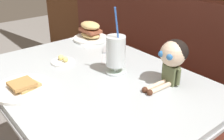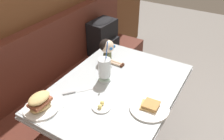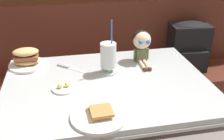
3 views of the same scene
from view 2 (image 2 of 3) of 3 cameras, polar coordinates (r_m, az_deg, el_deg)
The scene contains 10 objects.
wood_panel_wall at distance 1.97m, azimuth -22.26°, elevation 15.09°, with size 4.40×0.08×2.40m, color brown.
booth_bench at distance 2.23m, azimuth -13.41°, elevation -7.18°, with size 2.60×0.48×1.00m.
diner_table at distance 1.79m, azimuth 0.90°, elevation -9.04°, with size 1.11×0.81×0.74m.
toast_plate at distance 1.50m, azimuth 9.13°, elevation -9.05°, with size 0.25×0.25×0.04m.
milkshake_glass at distance 1.66m, azimuth -1.86°, elevation 0.31°, with size 0.10×0.10×0.32m.
sandwich_plate at distance 1.52m, azimuth -17.13°, elevation -7.92°, with size 0.22×0.22×0.12m.
butter_saucer at distance 1.49m, azimuth -2.61°, elevation -8.90°, with size 0.12×0.12×0.04m.
butter_knife at distance 1.63m, azimuth -9.26°, elevation -5.26°, with size 0.19×0.17×0.01m.
seated_doll at distance 1.87m, azimuth -1.17°, elevation 5.48°, with size 0.11×0.22×0.20m.
backpack at distance 2.53m, azimuth -2.20°, elevation 8.25°, with size 0.32×0.27×0.41m.
Camera 2 is at (-1.13, -0.46, 1.77)m, focal length 37.37 mm.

